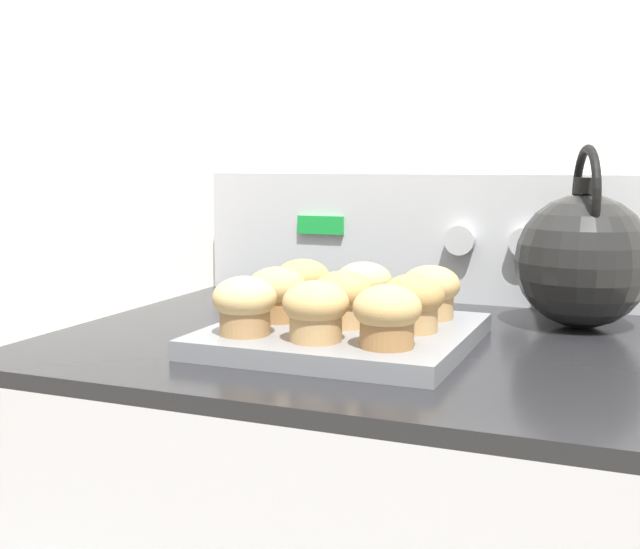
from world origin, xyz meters
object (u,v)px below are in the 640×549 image
object	(u,v)px
muffin_r1_c2	(413,302)
muffin_r2_c2	(431,291)
muffin_r2_c0	(303,283)
tea_kettle	(583,258)
muffin_r1_c0	(277,293)
muffin_r0_c2	(387,315)
muffin_pan	(341,335)
muffin_r0_c1	(315,310)
muffin_r1_c1	(340,297)
muffin_r2_c1	(364,287)
muffin_r0_c0	(245,304)

from	to	relation	value
muffin_r1_c2	muffin_r2_c2	size ratio (longest dim) A/B	1.00
muffin_r2_c0	tea_kettle	bearing A→B (deg)	20.67
muffin_r1_c0	muffin_r2_c0	world-z (taller)	same
muffin_r0_c2	muffin_r1_c2	size ratio (longest dim) A/B	1.00
muffin_pan	tea_kettle	bearing A→B (deg)	40.07
muffin_r0_c1	muffin_r2_c0	world-z (taller)	same
muffin_r0_c1	muffin_r1_c1	size ratio (longest dim) A/B	1.00
muffin_r2_c0	tea_kettle	xyz separation A→B (m)	(0.34, 0.13, 0.03)
muffin_pan	muffin_r2_c2	size ratio (longest dim) A/B	4.07
muffin_r2_c1	tea_kettle	xyz separation A→B (m)	(0.25, 0.13, 0.03)
muffin_pan	tea_kettle	distance (m)	0.34
tea_kettle	muffin_r2_c2	bearing A→B (deg)	-142.88
muffin_r2_c0	muffin_r1_c1	bearing A→B (deg)	-45.65
muffin_r2_c0	muffin_r0_c0	bearing A→B (deg)	-88.79
muffin_r0_c0	muffin_r2_c1	world-z (taller)	same
muffin_r1_c1	tea_kettle	xyz separation A→B (m)	(0.25, 0.21, 0.03)
muffin_r2_c1	muffin_r1_c2	bearing A→B (deg)	-43.49
muffin_pan	muffin_r0_c1	distance (m)	0.10
muffin_r1_c2	tea_kettle	distance (m)	0.27
muffin_r0_c0	muffin_r2_c1	size ratio (longest dim) A/B	1.00
muffin_r1_c1	muffin_r2_c1	world-z (taller)	same
muffin_r2_c2	tea_kettle	xyz separation A→B (m)	(0.17, 0.13, 0.03)
muffin_r0_c1	muffin_r2_c1	size ratio (longest dim) A/B	1.00
muffin_r0_c0	muffin_r0_c2	distance (m)	0.16
muffin_r1_c2	muffin_r0_c0	bearing A→B (deg)	-152.37
muffin_r0_c2	muffin_r2_c1	distance (m)	0.19
muffin_r0_c0	muffin_r0_c1	distance (m)	0.08
muffin_pan	muffin_r2_c2	distance (m)	0.13
muffin_r1_c1	muffin_r2_c0	distance (m)	0.12
muffin_r1_c0	muffin_r2_c2	size ratio (longest dim) A/B	1.00
muffin_r1_c2	muffin_r2_c2	xyz separation A→B (m)	(-0.00, 0.08, 0.00)
muffin_r1_c0	tea_kettle	bearing A→B (deg)	32.28
muffin_r0_c0	muffin_r2_c1	xyz separation A→B (m)	(0.08, 0.17, 0.00)
muffin_r2_c0	muffin_r0_c1	bearing A→B (deg)	-62.45
muffin_r1_c2	muffin_r1_c1	bearing A→B (deg)	-176.40
tea_kettle	muffin_r1_c0	bearing A→B (deg)	-147.72
muffin_pan	muffin_r1_c1	distance (m)	0.05
muffin_r0_c1	muffin_r2_c2	distance (m)	0.19
muffin_pan	muffin_r1_c0	world-z (taller)	muffin_r1_c0
muffin_pan	tea_kettle	world-z (taller)	tea_kettle
muffin_r1_c2	muffin_r2_c1	world-z (taller)	same
muffin_r2_c1	muffin_r2_c2	xyz separation A→B (m)	(0.09, -0.00, 0.00)
muffin_r0_c1	muffin_r2_c0	xyz separation A→B (m)	(-0.09, 0.17, 0.00)
muffin_r0_c2	muffin_r2_c2	distance (m)	0.17
muffin_r0_c1	muffin_r0_c2	bearing A→B (deg)	0.58
muffin_r0_c2	muffin_r1_c0	bearing A→B (deg)	152.97
muffin_pan	muffin_r0_c2	world-z (taller)	muffin_r0_c2
muffin_pan	muffin_r2_c2	world-z (taller)	muffin_r2_c2
muffin_r0_c2	muffin_r1_c0	distance (m)	0.19
muffin_r0_c2	muffin_r2_c2	world-z (taller)	same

